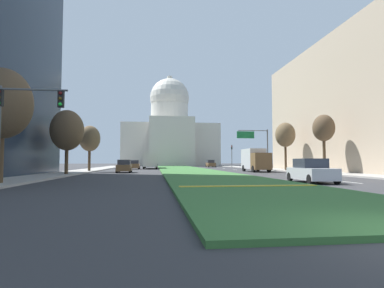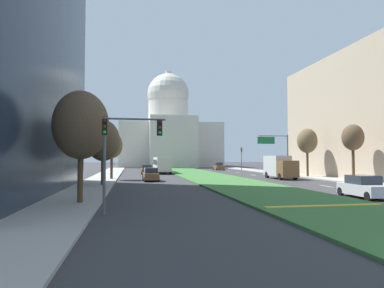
% 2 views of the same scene
% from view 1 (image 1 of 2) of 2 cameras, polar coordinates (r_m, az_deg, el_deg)
% --- Properties ---
extents(ground_plane, '(260.00, 260.00, 0.00)m').
position_cam_1_polar(ground_plane, '(54.17, -1.73, -4.77)').
color(ground_plane, '#333335').
extents(grass_median, '(8.31, 87.78, 0.14)m').
position_cam_1_polar(grass_median, '(49.32, -1.21, -4.85)').
color(grass_median, '#386B33').
rests_on(grass_median, ground_plane).
extents(median_curb_nose, '(7.48, 0.50, 0.04)m').
position_cam_1_polar(median_curb_nose, '(16.70, 10.58, -7.71)').
color(median_curb_nose, gold).
rests_on(median_curb_nose, grass_median).
extents(lane_dashes_right, '(0.16, 48.22, 0.01)m').
position_cam_1_polar(lane_dashes_right, '(46.26, 10.15, -4.99)').
color(lane_dashes_right, silver).
rests_on(lane_dashes_right, ground_plane).
extents(sidewalk_left, '(4.00, 87.78, 0.15)m').
position_cam_1_polar(sidewalk_left, '(45.32, -19.96, -4.79)').
color(sidewalk_left, '#9E9991').
rests_on(sidewalk_left, ground_plane).
extents(sidewalk_right, '(4.00, 87.78, 0.15)m').
position_cam_1_polar(sidewalk_right, '(48.55, 17.50, -4.72)').
color(sidewalk_right, '#9E9991').
rests_on(sidewalk_right, ground_plane).
extents(capitol_building, '(29.87, 28.92, 30.37)m').
position_cam_1_polar(capitol_building, '(102.39, -4.21, 1.67)').
color(capitol_building, beige).
rests_on(capitol_building, ground_plane).
extents(traffic_light_near_left, '(3.34, 0.35, 5.20)m').
position_cam_1_polar(traffic_light_near_left, '(17.38, -29.87, 4.86)').
color(traffic_light_near_left, '#515456').
rests_on(traffic_light_near_left, ground_plane).
extents(traffic_light_far_right, '(0.28, 0.35, 5.20)m').
position_cam_1_polar(traffic_light_far_right, '(70.34, 7.46, -1.68)').
color(traffic_light_far_right, '#515456').
rests_on(traffic_light_far_right, ground_plane).
extents(overhead_guide_sign, '(5.09, 0.20, 6.50)m').
position_cam_1_polar(overhead_guide_sign, '(49.13, 11.96, 0.53)').
color(overhead_guide_sign, '#515456').
rests_on(overhead_guide_sign, ground_plane).
extents(street_tree_left_near, '(3.52, 3.52, 7.27)m').
position_cam_1_polar(street_tree_left_near, '(22.38, -31.95, 6.43)').
color(street_tree_left_near, '#4C3823').
rests_on(street_tree_left_near, ground_plane).
extents(street_tree_left_mid, '(3.41, 3.41, 6.85)m').
position_cam_1_polar(street_tree_left_mid, '(34.59, -22.33, 2.35)').
color(street_tree_left_mid, '#4C3823').
rests_on(street_tree_left_mid, ground_plane).
extents(street_tree_right_mid, '(2.50, 2.50, 6.91)m').
position_cam_1_polar(street_tree_right_mid, '(38.70, 23.41, 2.67)').
color(street_tree_right_mid, '#4C3823').
rests_on(street_tree_right_mid, ground_plane).
extents(street_tree_left_far, '(2.83, 2.83, 6.34)m').
position_cam_1_polar(street_tree_left_far, '(44.09, -18.60, 0.93)').
color(street_tree_left_far, '#4C3823').
rests_on(street_tree_left_far, ground_plane).
extents(street_tree_right_far, '(2.93, 2.93, 7.24)m').
position_cam_1_polar(street_tree_right_far, '(47.57, 17.05, 1.61)').
color(street_tree_right_far, '#4C3823').
rests_on(street_tree_right_far, ground_plane).
extents(sedan_lead_stopped, '(2.23, 4.39, 1.66)m').
position_cam_1_polar(sedan_lead_stopped, '(22.70, 21.41, -4.77)').
color(sedan_lead_stopped, '#BCBCC1').
rests_on(sedan_lead_stopped, ground_plane).
extents(sedan_midblock, '(1.94, 4.57, 1.65)m').
position_cam_1_polar(sedan_midblock, '(40.19, -12.56, -4.13)').
color(sedan_midblock, brown).
rests_on(sedan_midblock, ground_plane).
extents(sedan_distant, '(1.94, 4.24, 1.63)m').
position_cam_1_polar(sedan_distant, '(56.62, -10.75, -3.87)').
color(sedan_distant, brown).
rests_on(sedan_distant, ground_plane).
extents(sedan_far_horizon, '(1.90, 4.26, 1.74)m').
position_cam_1_polar(sedan_far_horizon, '(73.60, 3.50, -3.72)').
color(sedan_far_horizon, brown).
rests_on(sedan_far_horizon, ground_plane).
extents(box_truck_delivery, '(2.40, 6.40, 3.20)m').
position_cam_1_polar(box_truck_delivery, '(43.23, 11.76, -2.88)').
color(box_truck_delivery, brown).
rests_on(box_truck_delivery, ground_plane).
extents(city_bus, '(2.62, 11.00, 2.95)m').
position_cam_1_polar(city_bus, '(59.54, -7.77, -2.90)').
color(city_bus, beige).
rests_on(city_bus, ground_plane).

